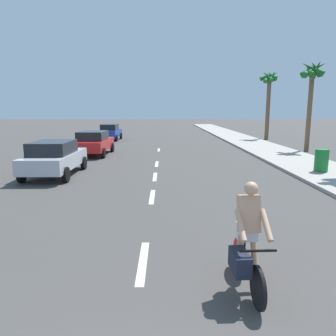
{
  "coord_description": "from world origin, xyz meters",
  "views": [
    {
      "loc": [
        0.43,
        -1.1,
        2.93
      ],
      "look_at": [
        0.54,
        8.81,
        1.1
      ],
      "focal_mm": 33.73,
      "sensor_mm": 36.0,
      "label": 1
    }
  ],
  "objects_px": {
    "cyclist": "(247,243)",
    "parked_car_red": "(94,142)",
    "palm_tree_far": "(312,79)",
    "parked_car_silver": "(55,157)",
    "parked_car_blue": "(110,132)",
    "trash_bin_near": "(321,160)",
    "palm_tree_distant": "(269,86)"
  },
  "relations": [
    {
      "from": "cyclist",
      "to": "palm_tree_far",
      "type": "distance_m",
      "value": 19.86
    },
    {
      "from": "cyclist",
      "to": "parked_car_silver",
      "type": "distance_m",
      "value": 11.22
    },
    {
      "from": "parked_car_blue",
      "to": "parked_car_silver",
      "type": "bearing_deg",
      "value": -87.3
    },
    {
      "from": "parked_car_red",
      "to": "parked_car_silver",
      "type": "bearing_deg",
      "value": -91.29
    },
    {
      "from": "trash_bin_near",
      "to": "cyclist",
      "type": "bearing_deg",
      "value": -121.93
    },
    {
      "from": "parked_car_silver",
      "to": "parked_car_blue",
      "type": "relative_size",
      "value": 1.08
    },
    {
      "from": "palm_tree_far",
      "to": "trash_bin_near",
      "type": "bearing_deg",
      "value": -109.82
    },
    {
      "from": "trash_bin_near",
      "to": "parked_car_blue",
      "type": "bearing_deg",
      "value": 126.63
    },
    {
      "from": "cyclist",
      "to": "trash_bin_near",
      "type": "height_order",
      "value": "cyclist"
    },
    {
      "from": "cyclist",
      "to": "parked_car_red",
      "type": "distance_m",
      "value": 17.02
    },
    {
      "from": "cyclist",
      "to": "palm_tree_far",
      "type": "height_order",
      "value": "palm_tree_far"
    },
    {
      "from": "cyclist",
      "to": "palm_tree_far",
      "type": "bearing_deg",
      "value": -118.73
    },
    {
      "from": "palm_tree_far",
      "to": "parked_car_blue",
      "type": "bearing_deg",
      "value": 150.0
    },
    {
      "from": "cyclist",
      "to": "palm_tree_far",
      "type": "xyz_separation_m",
      "value": [
        8.73,
        17.35,
        4.18
      ]
    },
    {
      "from": "parked_car_blue",
      "to": "palm_tree_far",
      "type": "xyz_separation_m",
      "value": [
        15.37,
        -8.87,
        4.17
      ]
    },
    {
      "from": "parked_car_silver",
      "to": "palm_tree_distant",
      "type": "xyz_separation_m",
      "value": [
        15.13,
        17.4,
        4.38
      ]
    },
    {
      "from": "cyclist",
      "to": "parked_car_red",
      "type": "relative_size",
      "value": 0.41
    },
    {
      "from": "cyclist",
      "to": "palm_tree_distant",
      "type": "height_order",
      "value": "palm_tree_distant"
    },
    {
      "from": "palm_tree_distant",
      "to": "cyclist",
      "type": "bearing_deg",
      "value": -108.36
    },
    {
      "from": "parked_car_silver",
      "to": "parked_car_red",
      "type": "xyz_separation_m",
      "value": [
        0.29,
        6.63,
        0.0
      ]
    },
    {
      "from": "parked_car_red",
      "to": "palm_tree_distant",
      "type": "height_order",
      "value": "palm_tree_distant"
    },
    {
      "from": "parked_car_red",
      "to": "palm_tree_distant",
      "type": "xyz_separation_m",
      "value": [
        14.84,
        10.77,
        4.38
      ]
    },
    {
      "from": "parked_car_silver",
      "to": "trash_bin_near",
      "type": "relative_size",
      "value": 4.19
    },
    {
      "from": "trash_bin_near",
      "to": "palm_tree_distant",
      "type": "bearing_deg",
      "value": 80.16
    },
    {
      "from": "parked_car_red",
      "to": "palm_tree_far",
      "type": "bearing_deg",
      "value": 6.66
    },
    {
      "from": "palm_tree_far",
      "to": "palm_tree_distant",
      "type": "height_order",
      "value": "palm_tree_distant"
    },
    {
      "from": "parked_car_red",
      "to": "palm_tree_distant",
      "type": "relative_size",
      "value": 0.64
    },
    {
      "from": "cyclist",
      "to": "parked_car_blue",
      "type": "height_order",
      "value": "cyclist"
    },
    {
      "from": "cyclist",
      "to": "parked_car_silver",
      "type": "bearing_deg",
      "value": -58.1
    },
    {
      "from": "parked_car_silver",
      "to": "palm_tree_distant",
      "type": "height_order",
      "value": "palm_tree_distant"
    },
    {
      "from": "cyclist",
      "to": "parked_car_blue",
      "type": "xyz_separation_m",
      "value": [
        -6.64,
        26.22,
        0.01
      ]
    },
    {
      "from": "trash_bin_near",
      "to": "parked_car_red",
      "type": "bearing_deg",
      "value": 151.1
    }
  ]
}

